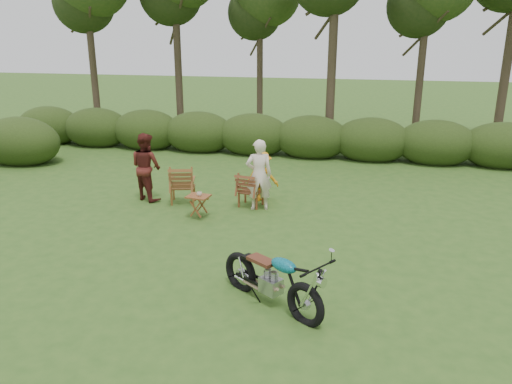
% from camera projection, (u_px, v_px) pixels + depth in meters
% --- Properties ---
extents(ground, '(80.00, 80.00, 0.00)m').
position_uv_depth(ground, '(248.00, 274.00, 8.66)').
color(ground, '#2D511B').
rests_on(ground, ground).
extents(tree_line, '(22.52, 11.62, 8.14)m').
position_uv_depth(tree_line, '(332.00, 39.00, 16.45)').
color(tree_line, '#35281C').
rests_on(tree_line, ground).
extents(motorcycle, '(2.05, 1.72, 1.12)m').
position_uv_depth(motorcycle, '(271.00, 304.00, 7.71)').
color(motorcycle, '#0EA2BD').
rests_on(motorcycle, ground).
extents(lawn_chair_right, '(0.67, 0.67, 0.85)m').
position_uv_depth(lawn_chair_right, '(251.00, 206.00, 12.08)').
color(lawn_chair_right, brown).
rests_on(lawn_chair_right, ground).
extents(lawn_chair_left, '(0.80, 0.80, 0.95)m').
position_uv_depth(lawn_chair_left, '(183.00, 202.00, 12.35)').
color(lawn_chair_left, brown).
rests_on(lawn_chair_left, ground).
extents(side_table, '(0.56, 0.49, 0.52)m').
position_uv_depth(side_table, '(199.00, 207.00, 11.24)').
color(side_table, brown).
rests_on(side_table, ground).
extents(cup, '(0.14, 0.14, 0.09)m').
position_uv_depth(cup, '(199.00, 194.00, 11.14)').
color(cup, beige).
rests_on(cup, side_table).
extents(adult_a, '(0.71, 0.57, 1.69)m').
position_uv_depth(adult_a, '(259.00, 209.00, 11.88)').
color(adult_a, '#F6DDCA').
rests_on(adult_a, ground).
extents(adult_b, '(1.02, 0.93, 1.69)m').
position_uv_depth(adult_b, '(148.00, 199.00, 12.59)').
color(adult_b, '#531C17').
rests_on(adult_b, ground).
extents(child, '(0.85, 0.55, 1.25)m').
position_uv_depth(child, '(262.00, 200.00, 12.48)').
color(child, orange).
rests_on(child, ground).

